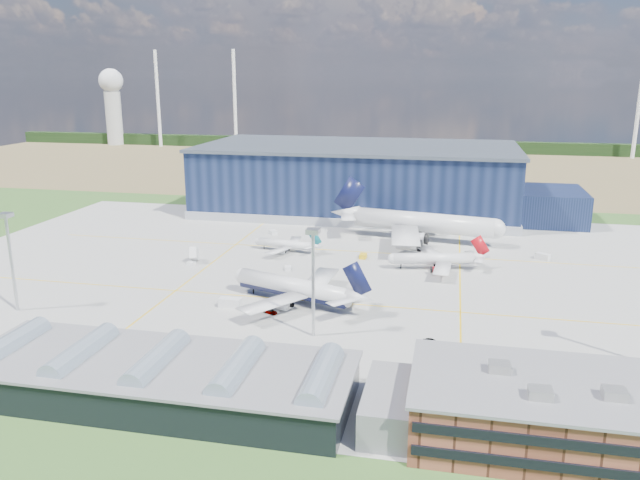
{
  "coord_description": "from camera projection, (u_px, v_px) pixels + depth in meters",
  "views": [
    {
      "loc": [
        36.5,
        -147.19,
        52.7
      ],
      "look_at": [
        1.94,
        14.31,
        8.71
      ],
      "focal_mm": 35.0,
      "sensor_mm": 36.0,
      "label": 1
    }
  ],
  "objects": [
    {
      "name": "gse_van_a",
      "position": [
        230.0,
        303.0,
        145.2
      ],
      "size": [
        5.26,
        2.34,
        2.28
      ],
      "primitive_type": "cube",
      "rotation": [
        0.0,
        0.0,
        1.58
      ],
      "color": "silver",
      "rests_on": "ground"
    },
    {
      "name": "apron",
      "position": [
        310.0,
        274.0,
        169.47
      ],
      "size": [
        220.0,
        160.0,
        0.08
      ],
      "color": "#9A9A95",
      "rests_on": "ground"
    },
    {
      "name": "farmland",
      "position": [
        390.0,
        166.0,
        367.91
      ],
      "size": [
        600.0,
        220.0,
        0.01
      ],
      "primitive_type": "cube",
      "color": "olive",
      "rests_on": "ground"
    },
    {
      "name": "airstair",
      "position": [
        194.0,
        257.0,
        179.77
      ],
      "size": [
        3.19,
        5.39,
        3.23
      ],
      "primitive_type": "cube",
      "rotation": [
        0.0,
        0.0,
        0.25
      ],
      "color": "silver",
      "rests_on": "ground"
    },
    {
      "name": "light_mast_center",
      "position": [
        313.0,
        265.0,
        125.69
      ],
      "size": [
        2.6,
        2.6,
        23.0
      ],
      "color": "#AFB2B6",
      "rests_on": "ground"
    },
    {
      "name": "airliner_navy",
      "position": [
        294.0,
        278.0,
        146.82
      ],
      "size": [
        49.05,
        48.54,
        12.6
      ],
      "primitive_type": null,
      "rotation": [
        0.0,
        0.0,
        2.8
      ],
      "color": "silver",
      "rests_on": "ground"
    },
    {
      "name": "gse_tug_c",
      "position": [
        363.0,
        256.0,
        184.13
      ],
      "size": [
        2.05,
        3.17,
        1.36
      ],
      "primitive_type": "cube",
      "rotation": [
        0.0,
        0.0,
        -0.03
      ],
      "color": "yellow",
      "rests_on": "ground"
    },
    {
      "name": "horizon_dressing",
      "position": [
        147.0,
        100.0,
        468.08
      ],
      "size": [
        440.2,
        18.0,
        70.0
      ],
      "color": "white",
      "rests_on": "ground"
    },
    {
      "name": "car_a",
      "position": [
        270.0,
        311.0,
        141.6
      ],
      "size": [
        3.88,
        2.78,
        1.23
      ],
      "primitive_type": "imported",
      "rotation": [
        0.0,
        0.0,
        1.15
      ],
      "color": "#99999E",
      "rests_on": "ground"
    },
    {
      "name": "airliner_red",
      "position": [
        434.0,
        253.0,
        172.98
      ],
      "size": [
        34.45,
        33.97,
        9.46
      ],
      "primitive_type": null,
      "rotation": [
        0.0,
        0.0,
        3.36
      ],
      "color": "silver",
      "rests_on": "ground"
    },
    {
      "name": "treeline",
      "position": [
        401.0,
        145.0,
        442.47
      ],
      "size": [
        600.0,
        8.0,
        8.0
      ],
      "primitive_type": "cube",
      "color": "black",
      "rests_on": "ground"
    },
    {
      "name": "car_b",
      "position": [
        432.0,
        343.0,
        124.79
      ],
      "size": [
        4.16,
        2.1,
        1.31
      ],
      "primitive_type": "imported",
      "rotation": [
        0.0,
        0.0,
        1.38
      ],
      "color": "#99999E",
      "rests_on": "ground"
    },
    {
      "name": "glass_concourse",
      "position": [
        177.0,
        379.0,
        103.69
      ],
      "size": [
        78.0,
        23.0,
        8.6
      ],
      "color": "black",
      "rests_on": "ground"
    },
    {
      "name": "gse_cart_b",
      "position": [
        273.0,
        233.0,
        211.46
      ],
      "size": [
        3.77,
        3.98,
        1.44
      ],
      "primitive_type": "cube",
      "rotation": [
        0.0,
        0.0,
        0.65
      ],
      "color": "silver",
      "rests_on": "ground"
    },
    {
      "name": "airliner_regional",
      "position": [
        285.0,
        240.0,
        190.53
      ],
      "size": [
        25.66,
        25.25,
        7.39
      ],
      "primitive_type": null,
      "rotation": [
        0.0,
        0.0,
        2.99
      ],
      "color": "silver",
      "rests_on": "ground"
    },
    {
      "name": "airliner_widebody",
      "position": [
        424.0,
        212.0,
        201.54
      ],
      "size": [
        67.7,
        66.68,
        19.05
      ],
      "primitive_type": null,
      "rotation": [
        0.0,
        0.0,
        -0.18
      ],
      "color": "silver",
      "rests_on": "ground"
    },
    {
      "name": "ops_building",
      "position": [
        569.0,
        413.0,
        90.97
      ],
      "size": [
        46.0,
        23.0,
        10.9
      ],
      "color": "brown",
      "rests_on": "ground"
    },
    {
      "name": "gse_cart_a",
      "position": [
        288.0,
        268.0,
        173.01
      ],
      "size": [
        2.33,
        2.98,
        1.15
      ],
      "primitive_type": "cube",
      "rotation": [
        0.0,
        0.0,
        0.24
      ],
      "color": "silver",
      "rests_on": "ground"
    },
    {
      "name": "gse_tug_b",
      "position": [
        348.0,
        302.0,
        147.09
      ],
      "size": [
        2.18,
        3.03,
        1.24
      ],
      "primitive_type": "cube",
      "rotation": [
        0.0,
        0.0,
        -0.1
      ],
      "color": "yellow",
      "rests_on": "ground"
    },
    {
      "name": "light_mast_west",
      "position": [
        9.0,
        246.0,
        139.84
      ],
      "size": [
        2.6,
        2.6,
        23.0
      ],
      "color": "#AFB2B6",
      "rests_on": "ground"
    },
    {
      "name": "hangar",
      "position": [
        365.0,
        182.0,
        246.05
      ],
      "size": [
        145.0,
        62.0,
        26.1
      ],
      "color": "#101B37",
      "rests_on": "ground"
    },
    {
      "name": "ground",
      "position": [
        301.0,
        286.0,
        160.03
      ],
      "size": [
        600.0,
        600.0,
        0.0
      ],
      "primitive_type": "plane",
      "color": "#325921",
      "rests_on": "ground"
    },
    {
      "name": "gse_van_b",
      "position": [
        543.0,
        257.0,
        182.64
      ],
      "size": [
        4.53,
        4.02,
        1.93
      ],
      "primitive_type": "cube",
      "rotation": [
        0.0,
        0.0,
        0.95
      ],
      "color": "silver",
      "rests_on": "ground"
    }
  ]
}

